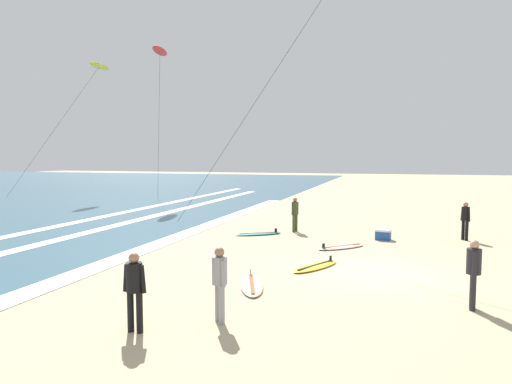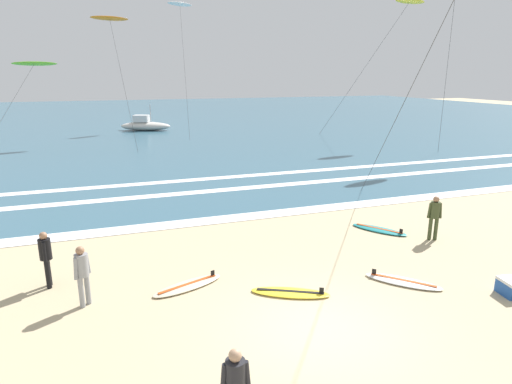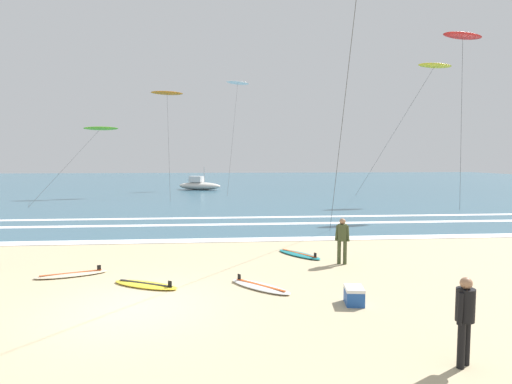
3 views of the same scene
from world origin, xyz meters
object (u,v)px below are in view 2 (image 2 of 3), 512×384
object	(u,v)px
surfboard_near_water	(188,285)
offshore_boat	(145,125)
kite_orange_low_near	(110,19)
cooler_box	(510,287)
surfboard_foreground_flat	(379,230)
kite_white_high_right	(180,5)
kite_lime_far_left	(34,64)
surfer_right_near	(46,254)
kite_yellow_mid_center	(409,2)
surfer_mid_group	(435,214)
surfboard_right_spare	(290,293)
surfboard_left_pile	(403,281)
surfer_foreground_main	(82,271)

from	to	relation	value
surfboard_near_water	offshore_boat	xyz separation A→B (m)	(2.24, 35.99, 0.51)
kite_orange_low_near	cooler_box	world-z (taller)	kite_orange_low_near
surfboard_foreground_flat	surfboard_near_water	xyz separation A→B (m)	(-7.61, -2.09, 0.00)
kite_white_high_right	kite_lime_far_left	distance (m)	18.63
surfer_right_near	kite_orange_low_near	xyz separation A→B (m)	(3.01, 28.87, 9.23)
kite_yellow_mid_center	kite_lime_far_left	xyz separation A→B (m)	(-29.22, 5.97, -4.97)
kite_yellow_mid_center	kite_lime_far_left	world-z (taller)	kite_yellow_mid_center
surfer_mid_group	cooler_box	world-z (taller)	surfer_mid_group
kite_yellow_mid_center	kite_orange_low_near	bearing A→B (deg)	159.42
surfboard_right_spare	kite_white_high_right	bearing A→B (deg)	83.74
surfboard_right_spare	surfboard_near_water	bearing A→B (deg)	152.45
surfboard_near_water	offshore_boat	world-z (taller)	offshore_boat
surfer_right_near	surfboard_left_pile	xyz separation A→B (m)	(9.37, -3.03, -0.91)
surfboard_foreground_flat	kite_white_high_right	xyz separation A→B (m)	(-0.71, 36.61, 12.74)
surfboard_near_water	kite_yellow_mid_center	xyz separation A→B (m)	(22.78, 21.38, 11.36)
surfer_foreground_main	kite_lime_far_left	xyz separation A→B (m)	(-3.81, 27.48, 5.48)
kite_yellow_mid_center	surfboard_left_pile	bearing A→B (deg)	-126.35
surfer_mid_group	offshore_boat	size ratio (longest dim) A/B	0.29
surfer_right_near	surfboard_foreground_flat	distance (m)	11.28
surfer_foreground_main	kite_orange_low_near	xyz separation A→B (m)	(2.04, 30.29, 9.23)
surfboard_foreground_flat	kite_orange_low_near	size ratio (longest dim) A/B	0.20
surfer_foreground_main	kite_white_high_right	distance (m)	41.69
kite_white_high_right	surfboard_foreground_flat	bearing A→B (deg)	-88.88
surfer_right_near	kite_white_high_right	bearing A→B (deg)	74.32
kite_yellow_mid_center	cooler_box	world-z (taller)	kite_yellow_mid_center
surfboard_near_water	kite_yellow_mid_center	size ratio (longest dim) A/B	0.19
surfboard_left_pile	kite_orange_low_near	xyz separation A→B (m)	(-6.35, 31.91, 10.14)
surfer_mid_group	surfer_right_near	size ratio (longest dim) A/B	1.00
surfer_right_near	kite_white_high_right	xyz separation A→B (m)	(10.50, 37.42, 11.83)
surfboard_right_spare	cooler_box	world-z (taller)	cooler_box
kite_orange_low_near	kite_white_high_right	xyz separation A→B (m)	(7.49, 8.54, 2.61)
surfboard_near_water	surfboard_foreground_flat	bearing A→B (deg)	15.33
surfer_mid_group	kite_orange_low_near	size ratio (longest dim) A/B	0.15
surfer_foreground_main	kite_lime_far_left	size ratio (longest dim) A/B	0.19
kite_orange_low_near	kite_lime_far_left	world-z (taller)	kite_orange_low_near
surfer_mid_group	surfboard_right_spare	size ratio (longest dim) A/B	0.75
cooler_box	kite_lime_far_left	bearing A→B (deg)	115.25
surfboard_near_water	surfboard_right_spare	bearing A→B (deg)	-27.55
surfer_mid_group	kite_lime_far_left	world-z (taller)	kite_lime_far_left
surfboard_left_pile	kite_yellow_mid_center	distance (m)	30.88
kite_orange_low_near	surfboard_right_spare	bearing A→B (deg)	-84.37
surfer_mid_group	kite_yellow_mid_center	distance (m)	27.04
surfer_right_near	offshore_boat	size ratio (longest dim) A/B	0.29
surfboard_foreground_flat	kite_white_high_right	distance (m)	38.77
surfer_foreground_main	surfboard_left_pile	distance (m)	8.60
surfboard_foreground_flat	kite_white_high_right	size ratio (longest dim) A/B	0.16
surfboard_foreground_flat	surfboard_right_spare	xyz separation A→B (m)	(-5.10, -3.40, 0.00)
kite_yellow_mid_center	offshore_boat	distance (m)	27.45
surfer_right_near	surfboard_near_water	xyz separation A→B (m)	(3.61, -1.28, -0.91)
surfboard_right_spare	kite_orange_low_near	size ratio (longest dim) A/B	0.20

